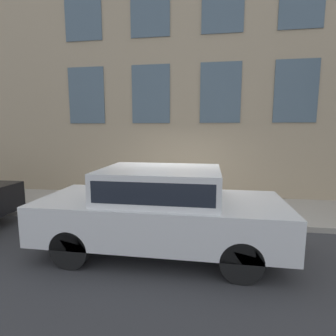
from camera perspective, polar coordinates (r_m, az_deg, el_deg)
ground_plane at (r=6.69m, az=1.38°, el=-12.34°), size 80.00×80.00×0.00m
sidewalk at (r=7.89m, az=2.61°, el=-8.59°), size 2.59×60.00×0.14m
building_facade at (r=9.48m, az=3.91°, el=26.68°), size 0.33×40.00×10.71m
fire_hydrant at (r=7.07m, az=2.87°, el=-6.57°), size 0.33×0.44×0.80m
person at (r=7.59m, az=-2.66°, el=-3.41°), size 0.28×0.18×1.14m
parked_car_white_near at (r=5.06m, az=-1.59°, el=-8.39°), size 1.90×4.58×1.64m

